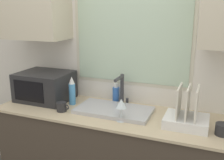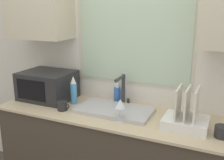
{
  "view_description": "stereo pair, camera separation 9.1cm",
  "coord_description": "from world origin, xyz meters",
  "px_view_note": "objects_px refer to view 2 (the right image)",
  "views": [
    {
      "loc": [
        0.68,
        -1.55,
        1.72
      ],
      "look_at": [
        -0.05,
        0.26,
        1.19
      ],
      "focal_mm": 42.0,
      "sensor_mm": 36.0,
      "label": 1
    },
    {
      "loc": [
        0.76,
        -1.52,
        1.72
      ],
      "look_at": [
        -0.05,
        0.26,
        1.19
      ],
      "focal_mm": 42.0,
      "sensor_mm": 36.0,
      "label": 2
    }
  ],
  "objects_px": {
    "dish_rack": "(186,118)",
    "wine_glass": "(120,104)",
    "faucet": "(123,87)",
    "soap_bottle": "(117,94)",
    "mug_near_sink": "(62,106)",
    "spray_bottle": "(74,90)",
    "microwave": "(48,85)"
  },
  "relations": [
    {
      "from": "dish_rack",
      "to": "wine_glass",
      "type": "xyz_separation_m",
      "value": [
        -0.46,
        -0.09,
        0.06
      ]
    },
    {
      "from": "faucet",
      "to": "dish_rack",
      "type": "relative_size",
      "value": 0.89
    },
    {
      "from": "mug_near_sink",
      "to": "dish_rack",
      "type": "bearing_deg",
      "value": 5.3
    },
    {
      "from": "dish_rack",
      "to": "mug_near_sink",
      "type": "height_order",
      "value": "dish_rack"
    },
    {
      "from": "faucet",
      "to": "soap_bottle",
      "type": "bearing_deg",
      "value": 144.31
    },
    {
      "from": "microwave",
      "to": "spray_bottle",
      "type": "height_order",
      "value": "microwave"
    },
    {
      "from": "dish_rack",
      "to": "wine_glass",
      "type": "bearing_deg",
      "value": -168.55
    },
    {
      "from": "faucet",
      "to": "soap_bottle",
      "type": "height_order",
      "value": "faucet"
    },
    {
      "from": "spray_bottle",
      "to": "soap_bottle",
      "type": "distance_m",
      "value": 0.39
    },
    {
      "from": "faucet",
      "to": "microwave",
      "type": "height_order",
      "value": "faucet"
    },
    {
      "from": "faucet",
      "to": "soap_bottle",
      "type": "distance_m",
      "value": 0.12
    },
    {
      "from": "spray_bottle",
      "to": "wine_glass",
      "type": "distance_m",
      "value": 0.55
    },
    {
      "from": "faucet",
      "to": "wine_glass",
      "type": "height_order",
      "value": "faucet"
    },
    {
      "from": "microwave",
      "to": "mug_near_sink",
      "type": "distance_m",
      "value": 0.37
    },
    {
      "from": "faucet",
      "to": "spray_bottle",
      "type": "bearing_deg",
      "value": -161.51
    },
    {
      "from": "soap_bottle",
      "to": "mug_near_sink",
      "type": "bearing_deg",
      "value": -132.35
    },
    {
      "from": "mug_near_sink",
      "to": "wine_glass",
      "type": "bearing_deg",
      "value": -0.28
    },
    {
      "from": "wine_glass",
      "to": "microwave",
      "type": "bearing_deg",
      "value": 166.21
    },
    {
      "from": "soap_bottle",
      "to": "microwave",
      "type": "bearing_deg",
      "value": -165.02
    },
    {
      "from": "dish_rack",
      "to": "soap_bottle",
      "type": "relative_size",
      "value": 1.76
    },
    {
      "from": "mug_near_sink",
      "to": "wine_glass",
      "type": "height_order",
      "value": "wine_glass"
    },
    {
      "from": "microwave",
      "to": "spray_bottle",
      "type": "bearing_deg",
      "value": -3.84
    },
    {
      "from": "spray_bottle",
      "to": "microwave",
      "type": "bearing_deg",
      "value": 176.16
    },
    {
      "from": "faucet",
      "to": "wine_glass",
      "type": "relative_size",
      "value": 1.57
    },
    {
      "from": "faucet",
      "to": "microwave",
      "type": "distance_m",
      "value": 0.71
    },
    {
      "from": "faucet",
      "to": "spray_bottle",
      "type": "relative_size",
      "value": 1.08
    },
    {
      "from": "dish_rack",
      "to": "spray_bottle",
      "type": "distance_m",
      "value": 0.99
    },
    {
      "from": "microwave",
      "to": "mug_near_sink",
      "type": "relative_size",
      "value": 4.18
    },
    {
      "from": "dish_rack",
      "to": "soap_bottle",
      "type": "bearing_deg",
      "value": 156.86
    },
    {
      "from": "mug_near_sink",
      "to": "microwave",
      "type": "bearing_deg",
      "value": 146.4
    },
    {
      "from": "faucet",
      "to": "microwave",
      "type": "xyz_separation_m",
      "value": [
        -0.7,
        -0.12,
        -0.03
      ]
    },
    {
      "from": "faucet",
      "to": "soap_bottle",
      "type": "relative_size",
      "value": 1.56
    }
  ]
}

